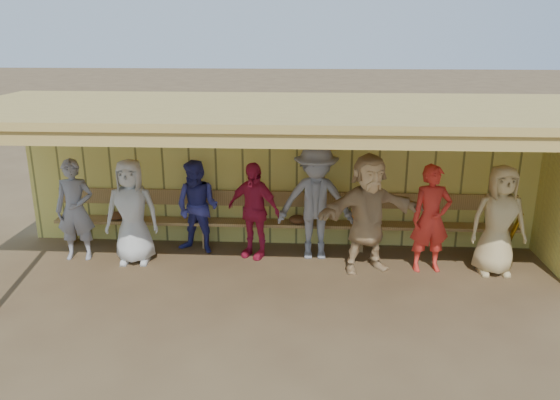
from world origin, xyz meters
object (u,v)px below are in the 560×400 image
(player_g, at_px, (431,219))
(player_b, at_px, (132,212))
(player_e, at_px, (316,202))
(player_a, at_px, (75,210))
(player_h, at_px, (499,221))
(player_d, at_px, (253,210))
(player_c, at_px, (197,207))
(bench, at_px, (283,216))
(player_f, at_px, (368,213))

(player_g, bearing_deg, player_b, 172.26)
(player_b, bearing_deg, player_e, 2.68)
(player_a, bearing_deg, player_g, -7.07)
(player_e, height_order, player_h, player_e)
(player_b, height_order, player_e, player_e)
(player_d, xyz_separation_m, player_g, (2.67, -0.38, 0.04))
(player_b, distance_m, player_c, 1.03)
(player_b, bearing_deg, bench, 14.32)
(player_f, height_order, player_h, player_f)
(player_e, bearing_deg, player_h, -12.25)
(player_e, relative_size, bench, 0.24)
(player_h, xyz_separation_m, bench, (-3.19, 0.86, -0.30))
(player_d, relative_size, player_e, 0.84)
(player_c, distance_m, player_f, 2.71)
(player_f, bearing_deg, player_e, 131.62)
(player_a, xyz_separation_m, player_g, (5.42, -0.13, 0.01))
(player_g, height_order, player_h, player_h)
(player_d, bearing_deg, player_a, -150.51)
(player_b, bearing_deg, player_d, 6.11)
(player_e, relative_size, player_h, 1.11)
(player_c, relative_size, player_g, 0.93)
(player_c, bearing_deg, player_f, 4.75)
(player_a, distance_m, player_b, 0.93)
(player_b, bearing_deg, player_f, -5.70)
(player_a, height_order, player_e, player_e)
(player_b, height_order, player_g, player_b)
(player_e, height_order, bench, player_e)
(player_b, relative_size, player_e, 0.90)
(player_c, bearing_deg, player_a, -152.07)
(player_b, relative_size, player_g, 1.01)
(player_b, relative_size, player_c, 1.08)
(player_d, distance_m, player_h, 3.66)
(player_a, relative_size, player_f, 0.90)
(player_e, xyz_separation_m, bench, (-0.54, 0.42, -0.39))
(player_a, relative_size, player_e, 0.88)
(player_a, height_order, player_d, player_a)
(player_e, bearing_deg, player_a, -178.78)
(player_g, relative_size, bench, 0.21)
(player_f, bearing_deg, player_b, 159.59)
(player_c, bearing_deg, player_g, 8.30)
(player_b, distance_m, player_g, 4.50)
(player_b, distance_m, player_h, 5.46)
(player_h, bearing_deg, player_f, 177.57)
(player_a, xyz_separation_m, player_f, (4.49, -0.17, 0.09))
(player_e, distance_m, player_g, 1.74)
(player_e, xyz_separation_m, player_g, (1.70, -0.39, -0.10))
(player_e, height_order, player_f, player_e)
(player_g, bearing_deg, player_c, 164.76)
(player_b, xyz_separation_m, player_d, (1.83, 0.34, -0.05))
(player_a, bearing_deg, player_f, -7.84)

